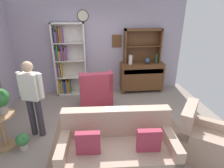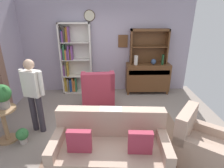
# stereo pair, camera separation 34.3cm
# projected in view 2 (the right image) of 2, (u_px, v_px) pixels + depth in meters

# --- Properties ---
(ground_plane) EXTENTS (5.40, 4.60, 0.02)m
(ground_plane) POSITION_uv_depth(u_px,v_px,m) (108.00, 128.00, 4.05)
(ground_plane) COLOR gray
(wall_back) EXTENTS (5.00, 0.09, 2.80)m
(wall_back) POSITION_uv_depth(u_px,v_px,m) (107.00, 46.00, 5.50)
(wall_back) COLOR #A399AD
(wall_back) RESTS_ON ground_plane
(area_rug) EXTENTS (2.67, 1.76, 0.01)m
(area_rug) POSITION_uv_depth(u_px,v_px,m) (117.00, 136.00, 3.78)
(area_rug) COLOR #846651
(area_rug) RESTS_ON ground_plane
(bookshelf) EXTENTS (0.90, 0.30, 2.10)m
(bookshelf) POSITION_uv_depth(u_px,v_px,m) (74.00, 60.00, 5.45)
(bookshelf) COLOR silver
(bookshelf) RESTS_ON ground_plane
(sideboard) EXTENTS (1.30, 0.45, 0.92)m
(sideboard) POSITION_uv_depth(u_px,v_px,m) (147.00, 77.00, 5.62)
(sideboard) COLOR brown
(sideboard) RESTS_ON ground_plane
(sideboard_hutch) EXTENTS (1.10, 0.26, 1.00)m
(sideboard_hutch) POSITION_uv_depth(u_px,v_px,m) (149.00, 42.00, 5.33)
(sideboard_hutch) COLOR brown
(sideboard_hutch) RESTS_ON sideboard
(vase_tall) EXTENTS (0.11, 0.11, 0.27)m
(vase_tall) POSITION_uv_depth(u_px,v_px,m) (136.00, 60.00, 5.33)
(vase_tall) COLOR beige
(vase_tall) RESTS_ON sideboard
(vase_round) EXTENTS (0.15, 0.15, 0.17)m
(vase_round) POSITION_uv_depth(u_px,v_px,m) (153.00, 62.00, 5.37)
(vase_round) COLOR #33476B
(vase_round) RESTS_ON sideboard
(bottle_wine) EXTENTS (0.07, 0.07, 0.29)m
(bottle_wine) POSITION_uv_depth(u_px,v_px,m) (163.00, 60.00, 5.33)
(bottle_wine) COLOR #194223
(bottle_wine) RESTS_ON sideboard
(couch_floral) EXTENTS (1.85, 0.95, 0.90)m
(couch_floral) POSITION_uv_depth(u_px,v_px,m) (110.00, 149.00, 2.97)
(couch_floral) COLOR tan
(couch_floral) RESTS_ON ground_plane
(armchair_floral) EXTENTS (1.08, 1.07, 0.88)m
(armchair_floral) POSITION_uv_depth(u_px,v_px,m) (198.00, 145.00, 3.09)
(armchair_floral) COLOR tan
(armchair_floral) RESTS_ON ground_plane
(wingback_chair) EXTENTS (0.84, 0.86, 1.05)m
(wingback_chair) POSITION_uv_depth(u_px,v_px,m) (98.00, 95.00, 4.67)
(wingback_chair) COLOR #A33347
(wingback_chair) RESTS_ON ground_plane
(plant_stand) EXTENTS (0.52, 0.52, 0.70)m
(plant_stand) POSITION_uv_depth(u_px,v_px,m) (4.00, 121.00, 3.50)
(plant_stand) COLOR #A87F56
(plant_stand) RESTS_ON ground_plane
(potted_plant_large) EXTENTS (0.33, 0.33, 0.46)m
(potted_plant_large) POSITION_uv_depth(u_px,v_px,m) (2.00, 95.00, 3.35)
(potted_plant_large) COLOR gray
(potted_plant_large) RESTS_ON plant_stand
(potted_plant_small) EXTENTS (0.23, 0.23, 0.32)m
(potted_plant_small) POSITION_uv_depth(u_px,v_px,m) (22.00, 135.00, 3.50)
(potted_plant_small) COLOR beige
(potted_plant_small) RESTS_ON ground_plane
(person_reading) EXTENTS (0.52, 0.30, 1.56)m
(person_reading) POSITION_uv_depth(u_px,v_px,m) (33.00, 92.00, 3.63)
(person_reading) COLOR #38333D
(person_reading) RESTS_ON ground_plane
(coffee_table) EXTENTS (0.80, 0.50, 0.42)m
(coffee_table) POSITION_uv_depth(u_px,v_px,m) (119.00, 117.00, 3.80)
(coffee_table) COLOR brown
(coffee_table) RESTS_ON ground_plane
(book_stack) EXTENTS (0.20, 0.14, 0.05)m
(book_stack) POSITION_uv_depth(u_px,v_px,m) (122.00, 114.00, 3.73)
(book_stack) COLOR #B22D33
(book_stack) RESTS_ON coffee_table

